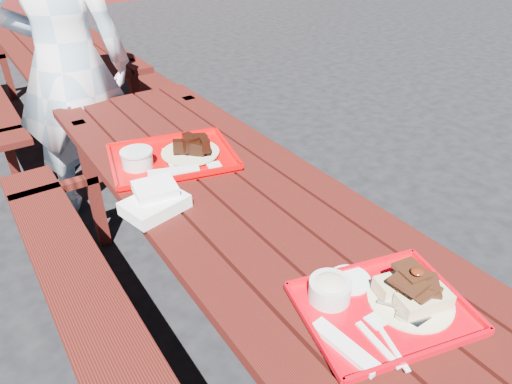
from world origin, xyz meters
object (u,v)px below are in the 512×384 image
(picnic_table_near, at_px, (235,231))
(far_tray, at_px, (171,156))
(person, at_px, (67,65))
(picnic_table_far, at_px, (56,61))
(near_tray, at_px, (379,298))

(picnic_table_near, xyz_separation_m, far_tray, (-0.10, 0.33, 0.22))
(picnic_table_near, distance_m, person, 1.41)
(picnic_table_near, relative_size, person, 1.30)
(person, bearing_deg, far_tray, 121.46)
(picnic_table_far, relative_size, near_tray, 4.91)
(picnic_table_far, bearing_deg, picnic_table_near, -90.00)
(picnic_table_far, xyz_separation_m, near_tray, (0.01, -3.51, 0.22))
(picnic_table_near, height_order, person, person)
(near_tray, relative_size, person, 0.27)
(picnic_table_near, distance_m, picnic_table_far, 2.80)
(near_tray, distance_m, person, 2.07)
(picnic_table_near, xyz_separation_m, near_tray, (0.01, -0.71, 0.22))
(picnic_table_near, bearing_deg, near_tray, -89.23)
(picnic_table_near, height_order, far_tray, far_tray)
(picnic_table_far, bearing_deg, near_tray, -89.84)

